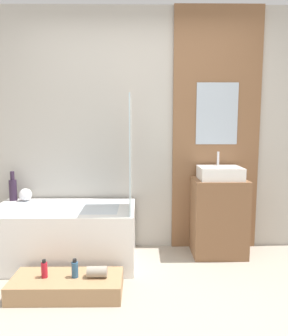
{
  "coord_description": "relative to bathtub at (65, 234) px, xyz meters",
  "views": [
    {
      "loc": [
        -0.02,
        -2.02,
        1.37
      ],
      "look_at": [
        0.01,
        0.68,
        1.01
      ],
      "focal_mm": 35.0,
      "sensor_mm": 36.0,
      "label": 1
    }
  ],
  "objects": [
    {
      "name": "sink",
      "position": [
        1.58,
        0.16,
        0.59
      ],
      "size": [
        0.43,
        0.36,
        0.28
      ],
      "color": "white",
      "rests_on": "vanity_cabinet"
    },
    {
      "name": "wall_tiled_back",
      "position": [
        0.78,
        0.44,
        1.02
      ],
      "size": [
        4.2,
        0.06,
        2.6
      ],
      "primitive_type": "cube",
      "color": "#B7B2A8",
      "rests_on": "ground_plane"
    },
    {
      "name": "bathtub",
      "position": [
        0.0,
        0.0,
        0.0
      ],
      "size": [
        1.4,
        0.78,
        0.56
      ],
      "color": "white",
      "rests_on": "ground_plane"
    },
    {
      "name": "glass_shower_screen",
      "position": [
        0.67,
        -0.12,
        0.82
      ],
      "size": [
        0.01,
        0.5,
        1.08
      ],
      "primitive_type": "cube",
      "color": "silver",
      "rests_on": "bathtub"
    },
    {
      "name": "towel_roll",
      "position": [
        0.41,
        -0.66,
        -0.09
      ],
      "size": [
        0.16,
        0.09,
        0.09
      ],
      "primitive_type": "cylinder",
      "rotation": [
        0.0,
        1.57,
        0.0
      ],
      "color": "gray",
      "rests_on": "wooden_step_bench"
    },
    {
      "name": "vase_tall_dark",
      "position": [
        -0.61,
        0.3,
        0.4
      ],
      "size": [
        0.08,
        0.08,
        0.32
      ],
      "color": "#2D1E33",
      "rests_on": "bathtub"
    },
    {
      "name": "ground_plane",
      "position": [
        0.78,
        -1.14,
        -0.28
      ],
      "size": [
        12.0,
        12.0,
        0.0
      ],
      "primitive_type": "plane",
      "color": "#A39989"
    },
    {
      "name": "vanity_cabinet",
      "position": [
        1.58,
        0.16,
        0.12
      ],
      "size": [
        0.55,
        0.42,
        0.81
      ],
      "primitive_type": "cube",
      "color": "brown",
      "rests_on": "ground_plane"
    },
    {
      "name": "bottle_soap_primary",
      "position": [
        -0.01,
        -0.66,
        -0.07
      ],
      "size": [
        0.05,
        0.05,
        0.15
      ],
      "color": "#B21928",
      "rests_on": "wooden_step_bench"
    },
    {
      "name": "wooden_step_bench",
      "position": [
        0.16,
        -0.66,
        -0.21
      ],
      "size": [
        0.89,
        0.4,
        0.14
      ],
      "primitive_type": "cube",
      "color": "#A87F56",
      "rests_on": "ground_plane"
    },
    {
      "name": "bottle_soap_secondary",
      "position": [
        0.23,
        -0.66,
        -0.07
      ],
      "size": [
        0.05,
        0.05,
        0.15
      ],
      "color": "#2D567A",
      "rests_on": "wooden_step_bench"
    },
    {
      "name": "wall_wood_accent",
      "position": [
        1.58,
        0.39,
        1.03
      ],
      "size": [
        0.94,
        0.04,
        2.6
      ],
      "color": "brown",
      "rests_on": "ground_plane"
    },
    {
      "name": "vase_round_light",
      "position": [
        -0.47,
        0.28,
        0.34
      ],
      "size": [
        0.13,
        0.13,
        0.13
      ],
      "primitive_type": "sphere",
      "color": "white",
      "rests_on": "bathtub"
    }
  ]
}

